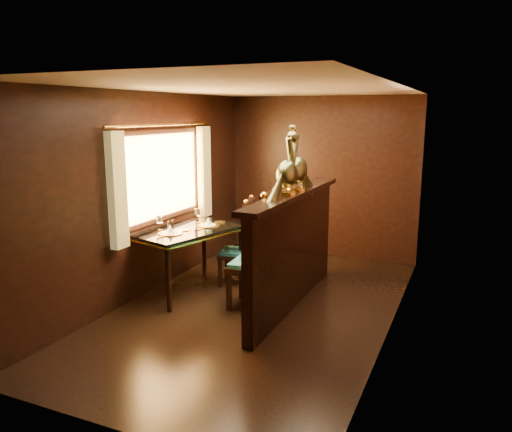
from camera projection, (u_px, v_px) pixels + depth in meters
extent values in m
plane|color=black|center=(258.00, 308.00, 5.83)|extent=(5.00, 5.00, 0.00)
cube|color=black|center=(321.00, 177.00, 7.81)|extent=(3.00, 0.04, 2.50)
cube|color=black|center=(109.00, 264.00, 3.33)|extent=(3.00, 0.04, 2.50)
cube|color=black|center=(147.00, 195.00, 6.17)|extent=(0.04, 5.00, 2.50)
cube|color=black|center=(395.00, 214.00, 4.98)|extent=(0.04, 5.00, 2.50)
cube|color=beige|center=(258.00, 88.00, 5.32)|extent=(3.00, 5.00, 0.04)
cube|color=#FFC672|center=(160.00, 176.00, 6.39)|extent=(0.01, 1.70, 1.05)
cube|color=#D58A39|center=(117.00, 191.00, 5.49)|extent=(0.10, 0.22, 1.30)
cube|color=#D58A39|center=(204.00, 172.00, 7.23)|extent=(0.10, 0.22, 1.30)
cylinder|color=gold|center=(163.00, 125.00, 6.23)|extent=(0.03, 2.20, 0.03)
cube|color=black|center=(293.00, 251.00, 5.84)|extent=(0.12, 2.60, 1.30)
cube|color=#37391A|center=(288.00, 247.00, 5.85)|extent=(0.02, 2.20, 0.95)
cube|color=black|center=(294.00, 194.00, 5.70)|extent=(0.26, 2.70, 0.06)
cube|color=black|center=(187.00, 230.00, 6.26)|extent=(1.16, 1.53, 0.04)
cube|color=gold|center=(187.00, 233.00, 6.26)|extent=(1.18, 1.55, 0.02)
cylinder|color=black|center=(131.00, 268.00, 6.09)|extent=(0.06, 0.06, 0.75)
cylinder|color=black|center=(169.00, 280.00, 5.66)|extent=(0.06, 0.06, 0.75)
cylinder|color=black|center=(204.00, 248.00, 7.02)|extent=(0.06, 0.06, 0.75)
cylinder|color=black|center=(241.00, 257.00, 6.59)|extent=(0.06, 0.06, 0.75)
cylinder|color=#B66B22|center=(170.00, 233.00, 6.00)|extent=(0.30, 0.30, 0.01)
cone|color=white|center=(170.00, 229.00, 5.99)|extent=(0.11, 0.11, 0.10)
cylinder|color=#B66B22|center=(208.00, 226.00, 6.41)|extent=(0.30, 0.30, 0.01)
cone|color=white|center=(208.00, 221.00, 6.40)|extent=(0.11, 0.11, 0.10)
cylinder|color=silver|center=(168.00, 223.00, 6.43)|extent=(0.03, 0.03, 0.06)
cylinder|color=silver|center=(172.00, 222.00, 6.49)|extent=(0.03, 0.03, 0.06)
cube|color=black|center=(252.00, 268.00, 5.80)|extent=(0.53, 0.53, 0.06)
cube|color=#155261|center=(252.00, 263.00, 5.79)|extent=(0.48, 0.48, 0.05)
cube|color=#155261|center=(270.00, 234.00, 5.65)|extent=(0.07, 0.39, 0.64)
cube|color=black|center=(229.00, 292.00, 5.73)|extent=(0.05, 0.05, 0.44)
cube|color=black|center=(263.00, 296.00, 5.60)|extent=(0.05, 0.05, 0.44)
cube|color=black|center=(242.00, 281.00, 6.11)|extent=(0.05, 0.05, 0.44)
cube|color=black|center=(274.00, 285.00, 5.98)|extent=(0.05, 0.05, 0.44)
sphere|color=gold|center=(264.00, 195.00, 5.36)|extent=(0.08, 0.08, 0.08)
sphere|color=gold|center=(275.00, 190.00, 5.74)|extent=(0.08, 0.08, 0.08)
cube|color=black|center=(236.00, 255.00, 6.60)|extent=(0.50, 0.50, 0.05)
cube|color=#155261|center=(236.00, 251.00, 6.59)|extent=(0.45, 0.45, 0.05)
cube|color=#155261|center=(249.00, 230.00, 6.50)|extent=(0.10, 0.32, 0.53)
cube|color=black|center=(220.00, 273.00, 6.51)|extent=(0.05, 0.05, 0.37)
cube|color=black|center=(246.00, 275.00, 6.45)|extent=(0.05, 0.05, 0.37)
cube|color=black|center=(227.00, 266.00, 6.84)|extent=(0.05, 0.05, 0.37)
cube|color=black|center=(251.00, 267.00, 6.78)|extent=(0.05, 0.05, 0.37)
sphere|color=gold|center=(246.00, 202.00, 6.25)|extent=(0.06, 0.06, 0.06)
sphere|color=gold|center=(252.00, 197.00, 6.58)|extent=(0.06, 0.06, 0.06)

